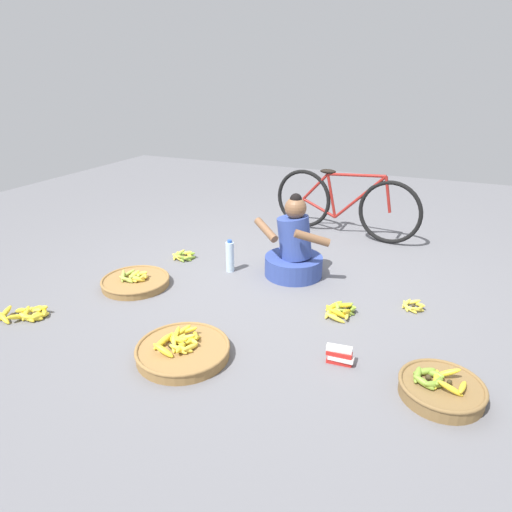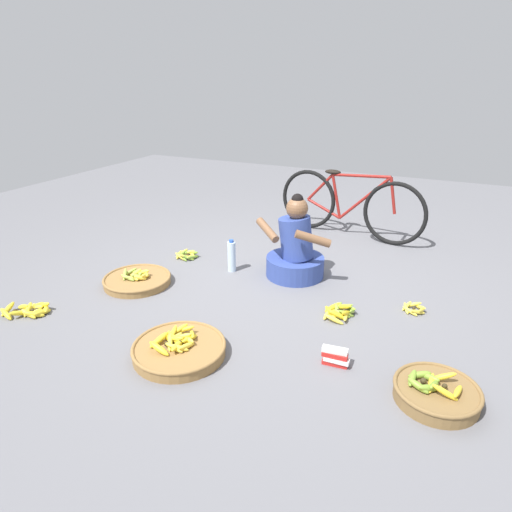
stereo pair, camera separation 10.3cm
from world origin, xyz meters
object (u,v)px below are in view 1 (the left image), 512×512
at_px(banana_basket_back_left, 441,388).
at_px(vendor_woman_front, 294,250).
at_px(banana_basket_back_right, 183,350).
at_px(banana_basket_mid_right, 136,281).
at_px(loose_bananas_near_bicycle, 413,306).
at_px(packet_carton_stack, 340,355).
at_px(loose_bananas_back_center, 341,310).
at_px(loose_bananas_front_left, 28,314).
at_px(loose_bananas_near_vendor, 184,256).
at_px(water_bottle, 230,257).
at_px(bicycle_leaning, 344,204).

bearing_deg(banana_basket_back_left, vendor_woman_front, 136.80).
xyz_separation_m(banana_basket_back_right, banana_basket_mid_right, (-0.93, 0.72, -0.01)).
xyz_separation_m(banana_basket_back_right, loose_bananas_near_bicycle, (1.31, 1.25, -0.02)).
distance_m(loose_bananas_near_bicycle, packet_carton_stack, 0.99).
bearing_deg(banana_basket_back_left, banana_basket_back_right, -170.81).
relative_size(loose_bananas_back_center, loose_bananas_front_left, 0.84).
xyz_separation_m(vendor_woman_front, loose_bananas_front_left, (-1.58, -1.52, -0.21)).
xyz_separation_m(banana_basket_back_left, banana_basket_back_right, (-1.55, -0.25, -0.01)).
bearing_deg(banana_basket_back_left, loose_bananas_near_bicycle, 103.40).
bearing_deg(banana_basket_back_left, banana_basket_mid_right, 169.20).
xyz_separation_m(banana_basket_mid_right, loose_bananas_near_vendor, (0.06, 0.69, -0.01)).
bearing_deg(water_bottle, loose_bananas_back_center, -18.47).
bearing_deg(vendor_woman_front, packet_carton_stack, -58.53).
bearing_deg(packet_carton_stack, loose_bananas_near_vendor, 149.29).
relative_size(bicycle_leaning, loose_bananas_near_bicycle, 8.74).
xyz_separation_m(loose_bananas_near_vendor, loose_bananas_near_bicycle, (2.19, -0.16, -0.00)).
distance_m(vendor_woman_front, loose_bananas_front_left, 2.20).
bearing_deg(banana_basket_back_left, packet_carton_stack, 172.85).
bearing_deg(loose_bananas_back_center, packet_carton_stack, -77.41).
relative_size(vendor_woman_front, banana_basket_back_right, 1.24).
distance_m(loose_bananas_near_vendor, loose_bananas_front_left, 1.52).
xyz_separation_m(banana_basket_back_right, loose_bananas_near_vendor, (-0.87, 1.41, -0.02)).
bearing_deg(loose_bananas_back_center, loose_bananas_near_vendor, 164.62).
relative_size(vendor_woman_front, banana_basket_mid_right, 1.31).
distance_m(banana_basket_back_left, loose_bananas_back_center, 1.01).
bearing_deg(packet_carton_stack, banana_basket_back_right, -161.06).
bearing_deg(water_bottle, packet_carton_stack, -38.21).
bearing_deg(loose_bananas_near_bicycle, water_bottle, 177.39).
relative_size(bicycle_leaning, banana_basket_back_left, 3.53).
distance_m(bicycle_leaning, loose_bananas_near_bicycle, 1.78).
bearing_deg(loose_bananas_near_vendor, bicycle_leaning, 46.24).
bearing_deg(packet_carton_stack, water_bottle, 141.79).
height_order(loose_bananas_near_vendor, packet_carton_stack, packet_carton_stack).
distance_m(loose_bananas_back_center, loose_bananas_front_left, 2.36).
height_order(banana_basket_back_right, loose_bananas_back_center, banana_basket_back_right).
relative_size(banana_basket_back_left, loose_bananas_front_left, 1.40).
xyz_separation_m(banana_basket_back_left, loose_bananas_front_left, (-2.89, -0.29, -0.02)).
distance_m(vendor_woman_front, banana_basket_back_left, 1.80).
bearing_deg(packet_carton_stack, loose_bananas_near_bicycle, 68.58).
bearing_deg(banana_basket_back_left, bicycle_leaning, 114.79).
bearing_deg(loose_bananas_near_bicycle, vendor_woman_front, 168.09).
height_order(banana_basket_back_left, loose_bananas_near_bicycle, banana_basket_back_left).
height_order(bicycle_leaning, banana_basket_back_left, bicycle_leaning).
xyz_separation_m(banana_basket_back_right, packet_carton_stack, (0.95, 0.33, 0.01)).
height_order(loose_bananas_near_bicycle, packet_carton_stack, packet_carton_stack).
xyz_separation_m(banana_basket_mid_right, water_bottle, (0.61, 0.60, 0.10)).
distance_m(banana_basket_back_right, banana_basket_mid_right, 1.18).
relative_size(banana_basket_back_right, packet_carton_stack, 3.40).
bearing_deg(bicycle_leaning, loose_bananas_back_center, -77.07).
bearing_deg(bicycle_leaning, banana_basket_mid_right, -123.39).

